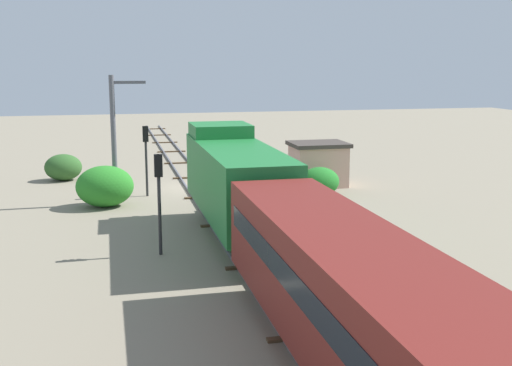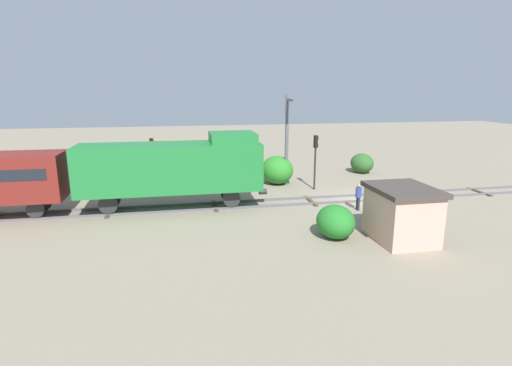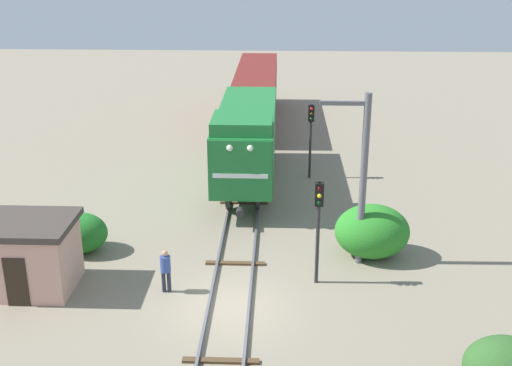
# 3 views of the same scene
# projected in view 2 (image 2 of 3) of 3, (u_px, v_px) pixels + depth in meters

# --- Properties ---
(ground_plane) EXTENTS (116.50, 116.50, 0.00)m
(ground_plane) POSITION_uv_depth(u_px,v_px,m) (356.00, 199.00, 27.49)
(ground_plane) COLOR gray
(railway_track) EXTENTS (2.40, 77.66, 0.16)m
(railway_track) POSITION_uv_depth(u_px,v_px,m) (356.00, 198.00, 27.47)
(railway_track) COLOR #595960
(railway_track) RESTS_ON ground
(locomotive) EXTENTS (2.90, 11.60, 4.60)m
(locomotive) POSITION_uv_depth(u_px,v_px,m) (174.00, 166.00, 24.60)
(locomotive) COLOR #1E7233
(locomotive) RESTS_ON railway_track
(traffic_signal_near) EXTENTS (0.32, 0.34, 4.08)m
(traffic_signal_near) POSITION_uv_depth(u_px,v_px,m) (316.00, 152.00, 29.54)
(traffic_signal_near) COLOR #262628
(traffic_signal_near) RESTS_ON ground
(traffic_signal_mid) EXTENTS (0.32, 0.34, 4.11)m
(traffic_signal_mid) POSITION_uv_depth(u_px,v_px,m) (152.00, 156.00, 27.56)
(traffic_signal_mid) COLOR #262628
(traffic_signal_mid) RESTS_ON ground
(worker_near_track) EXTENTS (0.38, 0.38, 1.70)m
(worker_near_track) POSITION_uv_depth(u_px,v_px,m) (358.00, 195.00, 24.79)
(worker_near_track) COLOR #262B38
(worker_near_track) RESTS_ON ground
(catenary_mast) EXTENTS (1.94, 0.28, 7.01)m
(catenary_mast) POSITION_uv_depth(u_px,v_px,m) (287.00, 138.00, 30.67)
(catenary_mast) COLOR #595960
(catenary_mast) RESTS_ON ground
(relay_hut) EXTENTS (3.50, 2.90, 2.74)m
(relay_hut) POSITION_uv_depth(u_px,v_px,m) (402.00, 213.00, 19.81)
(relay_hut) COLOR #D19E8C
(relay_hut) RESTS_ON ground
(bush_near) EXTENTS (2.40, 1.96, 1.74)m
(bush_near) POSITION_uv_depth(u_px,v_px,m) (362.00, 163.00, 35.97)
(bush_near) COLOR #2E5A26
(bush_near) RESTS_ON ground
(bush_mid) EXTENTS (2.33, 1.91, 1.70)m
(bush_mid) POSITION_uv_depth(u_px,v_px,m) (336.00, 222.00, 20.26)
(bush_mid) COLOR #227426
(bush_mid) RESTS_ON ground
(bush_far) EXTENTS (3.06, 2.51, 2.23)m
(bush_far) POSITION_uv_depth(u_px,v_px,m) (277.00, 170.00, 31.78)
(bush_far) COLOR #2A8026
(bush_far) RESTS_ON ground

